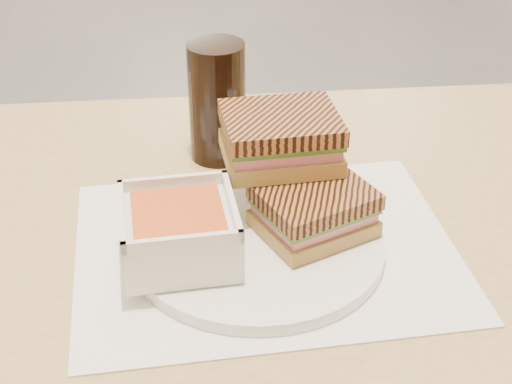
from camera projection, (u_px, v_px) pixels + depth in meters
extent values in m
cube|color=tan|center=(327.00, 243.00, 0.83)|extent=(1.27, 0.84, 0.03)
cube|color=white|center=(266.00, 249.00, 0.79)|extent=(0.40, 0.32, 0.00)
cylinder|color=white|center=(258.00, 245.00, 0.78)|extent=(0.26, 0.26, 0.01)
cube|color=white|center=(179.00, 235.00, 0.75)|extent=(0.11, 0.11, 0.05)
cube|color=#D85C24|center=(178.00, 213.00, 0.73)|extent=(0.09, 0.09, 0.01)
cube|color=white|center=(232.00, 205.00, 0.74)|extent=(0.01, 0.11, 0.01)
cube|color=white|center=(122.00, 216.00, 0.72)|extent=(0.01, 0.11, 0.01)
cube|color=white|center=(173.00, 182.00, 0.77)|extent=(0.11, 0.01, 0.01)
cube|color=white|center=(183.00, 243.00, 0.69)|extent=(0.11, 0.01, 0.01)
cube|color=#A17F3F|center=(313.00, 223.00, 0.79)|extent=(0.13, 0.12, 0.02)
cube|color=#DA768A|center=(314.00, 212.00, 0.78)|extent=(0.12, 0.11, 0.01)
cube|color=#386B23|center=(314.00, 206.00, 0.78)|extent=(0.13, 0.12, 0.01)
cube|color=#975328|center=(315.00, 197.00, 0.77)|extent=(0.13, 0.12, 0.02)
cube|color=#A17F3F|center=(280.00, 152.00, 0.81)|extent=(0.12, 0.10, 0.02)
cube|color=#DA768A|center=(281.00, 140.00, 0.80)|extent=(0.11, 0.10, 0.01)
cube|color=#386B23|center=(281.00, 133.00, 0.80)|extent=(0.12, 0.10, 0.01)
cube|color=#975328|center=(281.00, 122.00, 0.79)|extent=(0.12, 0.10, 0.02)
cylinder|color=black|center=(217.00, 102.00, 0.92)|extent=(0.07, 0.07, 0.15)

